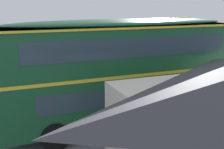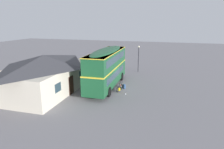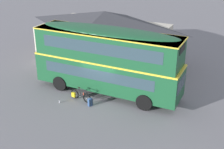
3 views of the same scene
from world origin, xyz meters
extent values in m
plane|color=slate|center=(0.00, 0.00, 0.00)|extent=(120.00, 120.00, 0.00)
cylinder|color=black|center=(3.26, 1.92, 0.55)|extent=(1.11, 0.32, 1.10)
cylinder|color=black|center=(3.34, -0.46, 0.55)|extent=(1.11, 0.32, 1.10)
cylinder|color=black|center=(-3.29, 1.71, 0.55)|extent=(1.11, 0.32, 1.10)
cylinder|color=black|center=(-3.21, -0.67, 0.55)|extent=(1.11, 0.32, 1.10)
cube|color=#19512D|center=(0.03, 0.63, 1.52)|extent=(10.65, 2.84, 2.10)
cube|color=yellow|center=(0.03, 0.63, 2.60)|extent=(10.67, 2.86, 0.12)
cube|color=#19512D|center=(0.03, 0.63, 3.58)|extent=(10.33, 2.78, 1.90)
ellipsoid|color=#19512D|center=(0.03, 0.63, 4.61)|extent=(10.12, 2.72, 0.36)
cube|color=#2D424C|center=(5.29, 0.80, 1.77)|extent=(0.13, 2.05, 0.90)
cube|color=black|center=(5.15, 0.79, 4.10)|extent=(0.10, 1.38, 0.44)
cube|color=#2D424C|center=(-0.13, -0.62, 1.82)|extent=(8.24, 0.31, 0.76)
cube|color=#2D424C|center=(0.06, -0.59, 3.73)|extent=(8.67, 0.32, 0.80)
cube|color=#2D424C|center=(-0.21, 1.86, 1.82)|extent=(8.24, 0.31, 0.76)
cube|color=#2D424C|center=(-0.01, 1.84, 3.73)|extent=(8.67, 0.32, 0.80)
cube|color=yellow|center=(0.03, 0.63, 4.49)|extent=(10.44, 2.86, 0.08)
torus|color=black|center=(-0.44, -1.40, 0.34)|extent=(0.68, 0.17, 0.68)
torus|color=black|center=(-1.52, -1.25, 0.34)|extent=(0.68, 0.17, 0.68)
cylinder|color=#B2B2B7|center=(-0.44, -1.40, 0.34)|extent=(0.06, 0.11, 0.05)
cylinder|color=#B2B2B7|center=(-1.52, -1.25, 0.34)|extent=(0.06, 0.11, 0.05)
cylinder|color=black|center=(-0.73, -1.36, 0.59)|extent=(0.49, 0.10, 0.65)
cylinder|color=black|center=(-0.80, -1.35, 0.92)|extent=(0.60, 0.12, 0.05)
cylinder|color=black|center=(-1.03, -1.32, 0.60)|extent=(0.18, 0.06, 0.65)
cylinder|color=black|center=(-1.24, -1.29, 0.31)|extent=(0.57, 0.11, 0.09)
cylinder|color=black|center=(-1.31, -1.28, 0.63)|extent=(0.44, 0.09, 0.60)
cylinder|color=black|center=(-0.47, -1.39, 0.62)|extent=(0.10, 0.04, 0.57)
cylinder|color=black|center=(-0.50, -1.39, 0.96)|extent=(0.09, 0.46, 0.03)
ellipsoid|color=black|center=(-1.12, -1.31, 0.96)|extent=(0.27, 0.13, 0.06)
cube|color=yellow|center=(-1.52, -1.41, 0.36)|extent=(0.30, 0.18, 0.32)
cylinder|color=#D84C33|center=(-0.73, -1.36, 0.59)|extent=(0.07, 0.07, 0.18)
cube|color=#2D4C7A|center=(-0.04, -1.64, 0.26)|extent=(0.33, 0.35, 0.52)
ellipsoid|color=#2D4C7A|center=(-0.04, -1.64, 0.52)|extent=(0.31, 0.34, 0.10)
cube|color=navy|center=(-0.15, -1.58, 0.18)|extent=(0.13, 0.19, 0.18)
cylinder|color=black|center=(0.03, -1.76, 0.26)|extent=(0.05, 0.05, 0.42)
cylinder|color=black|center=(0.10, -1.63, 0.26)|extent=(0.05, 0.05, 0.42)
cylinder|color=silver|center=(-2.10, -2.28, 0.09)|extent=(0.07, 0.07, 0.19)
cylinder|color=black|center=(-2.10, -2.28, 0.20)|extent=(0.04, 0.04, 0.03)
cube|color=beige|center=(-3.70, 6.99, 1.52)|extent=(11.25, 6.79, 3.04)
pyramid|color=#38383D|center=(-3.70, 6.99, 3.70)|extent=(11.65, 7.20, 1.33)
cube|color=#3D2319|center=(-3.64, 3.69, 1.05)|extent=(1.10, 0.06, 2.10)
cube|color=#2D424C|center=(-6.42, 3.64, 1.67)|extent=(1.10, 0.06, 0.90)
cube|color=#2D424C|center=(-0.86, 3.74, 1.67)|extent=(1.10, 0.06, 0.90)
cylinder|color=black|center=(8.87, -1.85, 2.01)|extent=(0.11, 0.11, 4.03)
sphere|color=#F2E5BF|center=(8.87, -1.85, 4.15)|extent=(0.28, 0.28, 0.28)
camera|label=1|loc=(4.72, 11.95, 5.35)|focal=46.06mm
camera|label=2|loc=(-22.92, -7.03, 8.07)|focal=32.00mm
camera|label=3|loc=(9.27, -16.33, 9.97)|focal=47.64mm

